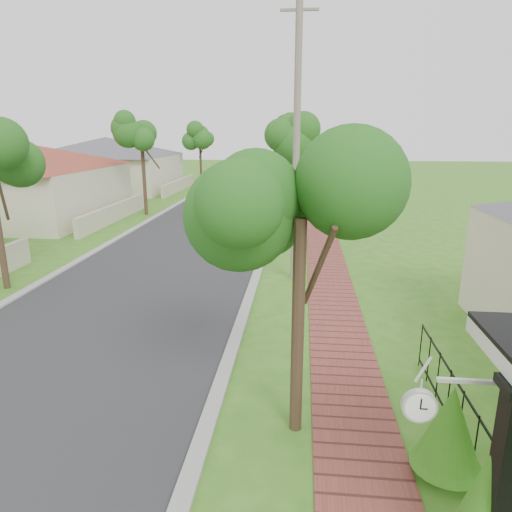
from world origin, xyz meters
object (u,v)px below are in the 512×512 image
at_px(station_clock, 423,404).
at_px(utility_pole, 296,146).
at_px(porch_post, 504,494).
at_px(near_tree, 301,215).
at_px(parked_car_red, 259,192).
at_px(parked_car_white, 267,182).

bearing_deg(station_clock, utility_pole, 99.16).
xyz_separation_m(porch_post, utility_pole, (-2.57, 11.00, 3.46)).
bearing_deg(porch_post, near_tree, 133.23).
height_order(porch_post, parked_car_red, porch_post).
relative_size(near_tree, station_clock, 4.52).
bearing_deg(parked_car_white, utility_pole, -89.88).
height_order(parked_car_red, parked_car_white, parked_car_white).
height_order(porch_post, parked_car_white, porch_post).
relative_size(parked_car_red, near_tree, 0.82).
xyz_separation_m(porch_post, parked_car_red, (-5.55, 29.39, -0.45)).
bearing_deg(near_tree, station_clock, -54.63).
bearing_deg(porch_post, station_clock, 155.04).
bearing_deg(utility_pole, porch_post, -76.86).
distance_m(porch_post, parked_car_red, 29.92).
distance_m(parked_car_red, station_clock, 29.40).
height_order(porch_post, utility_pole, utility_pole).
relative_size(parked_car_red, station_clock, 3.71).
height_order(parked_car_red, near_tree, near_tree).
bearing_deg(porch_post, parked_car_white, 98.61).
height_order(parked_car_white, station_clock, station_clock).
xyz_separation_m(utility_pole, station_clock, (1.71, -10.60, -2.63)).
height_order(near_tree, utility_pole, utility_pole).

